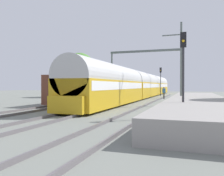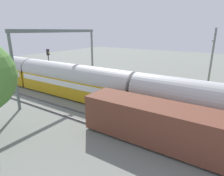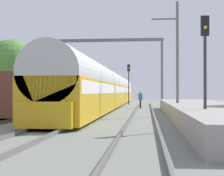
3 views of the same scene
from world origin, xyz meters
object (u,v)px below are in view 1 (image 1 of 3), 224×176
(person_crossing, at_px, (164,92))
(railway_signal_far, at_px, (161,78))
(freight_car, at_px, (86,89))
(railway_signal_near, at_px, (183,63))
(passenger_train, at_px, (143,85))
(catenary_gantry, at_px, (146,63))

(person_crossing, height_order, railway_signal_far, railway_signal_far)
(freight_car, height_order, person_crossing, freight_car)
(person_crossing, relative_size, railway_signal_near, 0.34)
(passenger_train, relative_size, railway_signal_far, 9.43)
(railway_signal_near, height_order, railway_signal_far, railway_signal_far)
(passenger_train, height_order, railway_signal_far, railway_signal_far)
(freight_car, xyz_separation_m, person_crossing, (7.58, 9.74, -0.44))
(freight_car, distance_m, railway_signal_near, 14.53)
(railway_signal_far, bearing_deg, catenary_gantry, -112.00)
(passenger_train, distance_m, freight_car, 13.68)
(person_crossing, distance_m, railway_signal_far, 10.28)
(passenger_train, xyz_separation_m, railway_signal_far, (1.92, 6.53, 1.36))
(railway_signal_near, bearing_deg, person_crossing, 99.56)
(passenger_train, bearing_deg, railway_signal_far, 73.64)
(railway_signal_far, height_order, catenary_gantry, catenary_gantry)
(freight_car, bearing_deg, person_crossing, 52.11)
(railway_signal_far, bearing_deg, railway_signal_near, -80.40)
(person_crossing, relative_size, catenary_gantry, 0.14)
(railway_signal_far, xyz_separation_m, catenary_gantry, (-1.92, -4.75, 2.29))
(passenger_train, xyz_separation_m, person_crossing, (3.60, -3.34, -0.94))
(passenger_train, bearing_deg, catenary_gantry, 90.00)
(freight_car, height_order, railway_signal_far, railway_signal_far)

